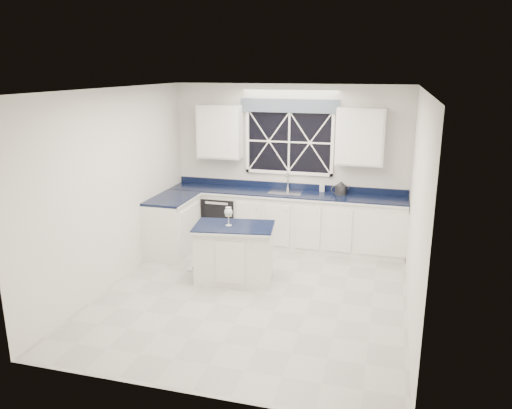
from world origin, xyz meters
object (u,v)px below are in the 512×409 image
(wine_glass, at_px, (228,213))
(faucet, at_px, (288,181))
(island, at_px, (234,253))
(soap_bottle, at_px, (322,186))
(dishwasher, at_px, (223,218))
(kettle, at_px, (341,189))

(wine_glass, bearing_deg, faucet, 75.84)
(island, distance_m, soap_bottle, 2.15)
(dishwasher, bearing_deg, wine_glass, -68.42)
(faucet, bearing_deg, island, -102.23)
(dishwasher, distance_m, wine_glass, 1.84)
(faucet, xyz_separation_m, island, (-0.39, -1.79, -0.69))
(dishwasher, xyz_separation_m, wine_glass, (0.64, -1.62, 0.60))
(dishwasher, height_order, wine_glass, wine_glass)
(faucet, bearing_deg, soap_bottle, 2.51)
(faucet, distance_m, wine_glass, 1.88)
(faucet, height_order, kettle, faucet)
(dishwasher, relative_size, island, 0.69)
(wine_glass, bearing_deg, kettle, 51.42)
(faucet, height_order, soap_bottle, faucet)
(dishwasher, relative_size, faucet, 2.72)
(faucet, distance_m, island, 1.96)
(faucet, height_order, island, faucet)
(island, relative_size, soap_bottle, 6.64)
(island, xyz_separation_m, wine_glass, (-0.07, -0.02, 0.59))
(faucet, relative_size, kettle, 0.99)
(kettle, height_order, wine_glass, kettle)
(dishwasher, xyz_separation_m, kettle, (2.01, 0.09, 0.63))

